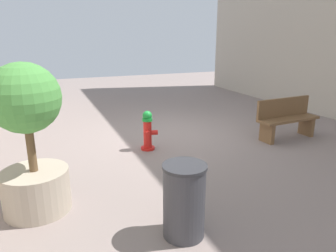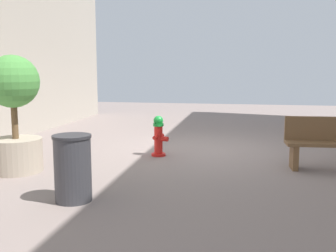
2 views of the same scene
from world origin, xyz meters
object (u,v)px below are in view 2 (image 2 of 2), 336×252
(bench_near, at_px, (330,143))
(fire_hydrant, at_px, (159,136))
(planter_tree, at_px, (14,110))
(trash_bin, at_px, (73,168))

(bench_near, bearing_deg, fire_hydrant, -8.77)
(planter_tree, xyz_separation_m, trash_bin, (-1.65, 1.30, -0.63))
(fire_hydrant, distance_m, trash_bin, 3.08)
(planter_tree, distance_m, trash_bin, 2.20)
(bench_near, distance_m, planter_tree, 5.67)
(fire_hydrant, bearing_deg, planter_tree, 37.76)
(planter_tree, relative_size, trash_bin, 2.22)
(bench_near, xyz_separation_m, trash_bin, (3.85, 2.52, -0.02))
(fire_hydrant, xyz_separation_m, bench_near, (-3.28, 0.51, 0.07))
(fire_hydrant, distance_m, bench_near, 3.32)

